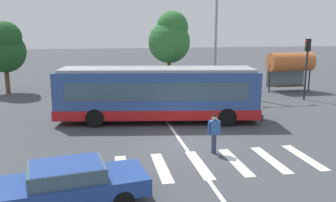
{
  "coord_description": "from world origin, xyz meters",
  "views": [
    {
      "loc": [
        -3.85,
        -15.32,
        5.24
      ],
      "look_at": [
        -0.33,
        3.54,
        1.3
      ],
      "focal_mm": 38.13,
      "sensor_mm": 36.0,
      "label": 1
    }
  ],
  "objects_px": {
    "parked_car_silver": "(172,79)",
    "twin_arm_street_lamp": "(216,15)",
    "foreground_sedan": "(69,182)",
    "parked_car_white": "(142,79)",
    "bus_stop_shelter": "(291,63)",
    "city_transit_bus": "(158,94)",
    "background_tree_left": "(5,48)",
    "background_tree_right": "(170,38)",
    "traffic_light_far_corner": "(307,59)",
    "pedestrian_crossing_street": "(214,131)",
    "parked_car_red": "(112,80)",
    "parked_car_champagne": "(202,79)",
    "parked_car_black": "(78,81)"
  },
  "relations": [
    {
      "from": "background_tree_left",
      "to": "background_tree_right",
      "type": "height_order",
      "value": "background_tree_right"
    },
    {
      "from": "parked_car_black",
      "to": "bus_stop_shelter",
      "type": "distance_m",
      "value": 17.94
    },
    {
      "from": "foreground_sedan",
      "to": "twin_arm_street_lamp",
      "type": "xyz_separation_m",
      "value": [
        10.17,
        17.65,
        5.51
      ]
    },
    {
      "from": "parked_car_silver",
      "to": "bus_stop_shelter",
      "type": "xyz_separation_m",
      "value": [
        9.31,
        -3.73,
        1.65
      ]
    },
    {
      "from": "city_transit_bus",
      "to": "background_tree_left",
      "type": "bearing_deg",
      "value": 133.96
    },
    {
      "from": "twin_arm_street_lamp",
      "to": "traffic_light_far_corner",
      "type": "bearing_deg",
      "value": -35.88
    },
    {
      "from": "foreground_sedan",
      "to": "bus_stop_shelter",
      "type": "bearing_deg",
      "value": 45.9
    },
    {
      "from": "background_tree_left",
      "to": "parked_car_silver",
      "type": "bearing_deg",
      "value": 1.87
    },
    {
      "from": "parked_car_silver",
      "to": "parked_car_black",
      "type": "bearing_deg",
      "value": 179.54
    },
    {
      "from": "parked_car_white",
      "to": "twin_arm_street_lamp",
      "type": "bearing_deg",
      "value": -31.65
    },
    {
      "from": "pedestrian_crossing_street",
      "to": "parked_car_red",
      "type": "bearing_deg",
      "value": 102.16
    },
    {
      "from": "background_tree_left",
      "to": "twin_arm_street_lamp",
      "type": "bearing_deg",
      "value": -9.11
    },
    {
      "from": "parked_car_silver",
      "to": "twin_arm_street_lamp",
      "type": "xyz_separation_m",
      "value": [
        2.98,
        -3.11,
        5.51
      ]
    },
    {
      "from": "parked_car_white",
      "to": "parked_car_champagne",
      "type": "height_order",
      "value": "same"
    },
    {
      "from": "parked_car_red",
      "to": "bus_stop_shelter",
      "type": "relative_size",
      "value": 1.21
    },
    {
      "from": "twin_arm_street_lamp",
      "to": "background_tree_left",
      "type": "relative_size",
      "value": 1.81
    },
    {
      "from": "background_tree_right",
      "to": "parked_car_champagne",
      "type": "bearing_deg",
      "value": -71.56
    },
    {
      "from": "parked_car_champagne",
      "to": "background_tree_left",
      "type": "distance_m",
      "value": 16.57
    },
    {
      "from": "city_transit_bus",
      "to": "twin_arm_street_lamp",
      "type": "height_order",
      "value": "twin_arm_street_lamp"
    },
    {
      "from": "pedestrian_crossing_street",
      "to": "bus_stop_shelter",
      "type": "height_order",
      "value": "bus_stop_shelter"
    },
    {
      "from": "city_transit_bus",
      "to": "pedestrian_crossing_street",
      "type": "xyz_separation_m",
      "value": [
        1.51,
        -5.72,
        -0.62
      ]
    },
    {
      "from": "background_tree_right",
      "to": "city_transit_bus",
      "type": "bearing_deg",
      "value": -103.3
    },
    {
      "from": "city_transit_bus",
      "to": "parked_car_black",
      "type": "height_order",
      "value": "city_transit_bus"
    },
    {
      "from": "parked_car_black",
      "to": "parked_car_red",
      "type": "bearing_deg",
      "value": 1.67
    },
    {
      "from": "parked_car_black",
      "to": "traffic_light_far_corner",
      "type": "height_order",
      "value": "traffic_light_far_corner"
    },
    {
      "from": "foreground_sedan",
      "to": "bus_stop_shelter",
      "type": "distance_m",
      "value": 23.77
    },
    {
      "from": "traffic_light_far_corner",
      "to": "background_tree_right",
      "type": "bearing_deg",
      "value": 122.25
    },
    {
      "from": "parked_car_red",
      "to": "background_tree_right",
      "type": "height_order",
      "value": "background_tree_right"
    },
    {
      "from": "parked_car_red",
      "to": "parked_car_silver",
      "type": "bearing_deg",
      "value": -1.62
    },
    {
      "from": "background_tree_right",
      "to": "foreground_sedan",
      "type": "bearing_deg",
      "value": -107.2
    },
    {
      "from": "pedestrian_crossing_street",
      "to": "background_tree_left",
      "type": "bearing_deg",
      "value": 125.9
    },
    {
      "from": "parked_car_silver",
      "to": "parked_car_champagne",
      "type": "bearing_deg",
      "value": -7.67
    },
    {
      "from": "pedestrian_crossing_street",
      "to": "parked_car_white",
      "type": "bearing_deg",
      "value": 93.39
    },
    {
      "from": "traffic_light_far_corner",
      "to": "city_transit_bus",
      "type": "bearing_deg",
      "value": -160.27
    },
    {
      "from": "parked_car_red",
      "to": "background_tree_right",
      "type": "bearing_deg",
      "value": 39.28
    },
    {
      "from": "foreground_sedan",
      "to": "parked_car_red",
      "type": "xyz_separation_m",
      "value": [
        1.9,
        20.91,
        0.0
      ]
    },
    {
      "from": "twin_arm_street_lamp",
      "to": "background_tree_left",
      "type": "height_order",
      "value": "twin_arm_street_lamp"
    },
    {
      "from": "foreground_sedan",
      "to": "twin_arm_street_lamp",
      "type": "distance_m",
      "value": 21.1
    },
    {
      "from": "city_transit_bus",
      "to": "parked_car_black",
      "type": "distance_m",
      "value": 12.56
    },
    {
      "from": "parked_car_red",
      "to": "foreground_sedan",
      "type": "bearing_deg",
      "value": -95.2
    },
    {
      "from": "parked_car_black",
      "to": "twin_arm_street_lamp",
      "type": "bearing_deg",
      "value": -15.92
    },
    {
      "from": "city_transit_bus",
      "to": "background_tree_right",
      "type": "distance_m",
      "value": 17.22
    },
    {
      "from": "parked_car_silver",
      "to": "bus_stop_shelter",
      "type": "bearing_deg",
      "value": -21.85
    },
    {
      "from": "foreground_sedan",
      "to": "parked_car_champagne",
      "type": "xyz_separation_m",
      "value": [
        9.87,
        20.4,
        0.0
      ]
    },
    {
      "from": "parked_car_white",
      "to": "background_tree_left",
      "type": "height_order",
      "value": "background_tree_left"
    },
    {
      "from": "parked_car_champagne",
      "to": "background_tree_right",
      "type": "relative_size",
      "value": 0.66
    },
    {
      "from": "parked_car_red",
      "to": "twin_arm_street_lamp",
      "type": "xyz_separation_m",
      "value": [
        8.27,
        -3.26,
        5.51
      ]
    },
    {
      "from": "parked_car_white",
      "to": "bus_stop_shelter",
      "type": "height_order",
      "value": "bus_stop_shelter"
    },
    {
      "from": "parked_car_champagne",
      "to": "traffic_light_far_corner",
      "type": "xyz_separation_m",
      "value": [
        5.95,
        -6.83,
        2.25
      ]
    },
    {
      "from": "pedestrian_crossing_street",
      "to": "bus_stop_shelter",
      "type": "distance_m",
      "value": 17.3
    }
  ]
}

